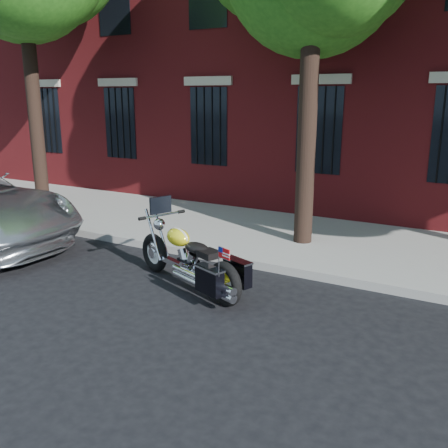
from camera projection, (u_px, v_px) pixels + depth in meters
The scene contains 4 objects.
ground at pixel (206, 291), 7.89m from camera, with size 120.00×120.00×0.00m, color black.
curb at pixel (246, 262), 9.03m from camera, with size 40.00×0.16×0.15m, color gray.
sidewalk at pixel (286, 237), 10.61m from camera, with size 40.00×3.60×0.15m, color gray.
motorcycle at pixel (191, 262), 7.84m from camera, with size 2.49×1.42×1.37m.
Camera 1 is at (3.87, -6.27, 3.03)m, focal length 40.00 mm.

